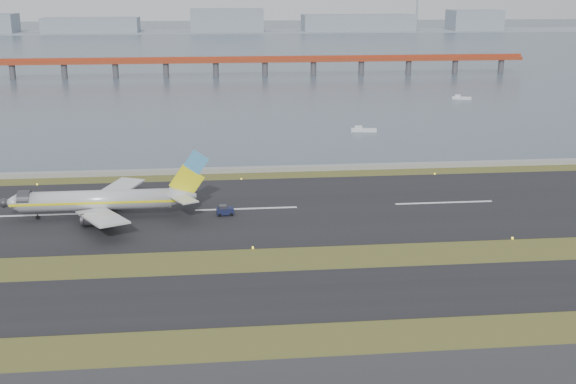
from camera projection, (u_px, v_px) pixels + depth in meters
name	position (u px, v px, depth m)	size (l,w,h in m)	color
ground	(256.00, 266.00, 113.14)	(1000.00, 1000.00, 0.00)	#3E481A
taxiway_strip	(261.00, 297.00, 101.65)	(1000.00, 18.00, 0.10)	black
runway_strip	(246.00, 209.00, 141.82)	(1000.00, 45.00, 0.10)	black
seawall	(240.00, 170.00, 170.39)	(1000.00, 2.50, 1.00)	gray
bay_water	(219.00, 44.00, 553.15)	(1400.00, 800.00, 1.30)	#41515E
red_pier	(265.00, 61.00, 352.29)	(260.00, 5.00, 10.20)	#9E371B
far_shoreline	(231.00, 25.00, 705.90)	(1400.00, 80.00, 60.50)	#86929F
airliner	(104.00, 200.00, 135.68)	(38.52, 32.89, 12.80)	silver
pushback_tug	(225.00, 211.00, 137.66)	(3.34, 2.12, 2.06)	#131836
workboat_near	(363.00, 130.00, 217.69)	(7.94, 3.56, 1.86)	silver
workboat_far	(461.00, 98.00, 280.76)	(7.69, 4.33, 1.78)	silver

